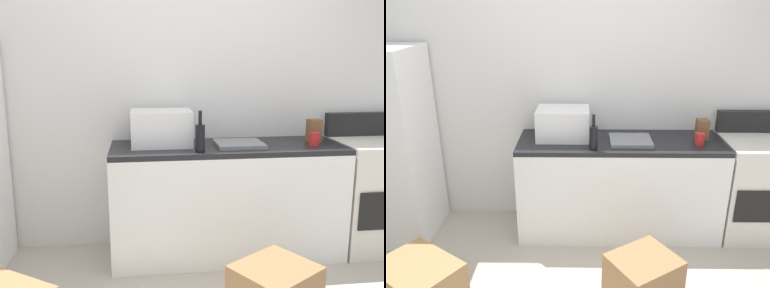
% 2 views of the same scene
% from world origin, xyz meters
% --- Properties ---
extents(wall_back, '(5.00, 0.10, 2.60)m').
position_xyz_m(wall_back, '(0.00, 1.55, 1.30)').
color(wall_back, silver).
rests_on(wall_back, ground_plane).
extents(kitchen_counter, '(1.80, 0.60, 0.90)m').
position_xyz_m(kitchen_counter, '(0.30, 1.20, 0.45)').
color(kitchen_counter, white).
rests_on(kitchen_counter, ground_plane).
extents(stove_oven, '(0.60, 0.61, 1.10)m').
position_xyz_m(stove_oven, '(1.52, 1.21, 0.47)').
color(stove_oven, silver).
rests_on(stove_oven, ground_plane).
extents(microwave, '(0.46, 0.34, 0.27)m').
position_xyz_m(microwave, '(-0.21, 1.26, 1.04)').
color(microwave, white).
rests_on(microwave, kitchen_counter).
extents(sink_basin, '(0.36, 0.32, 0.03)m').
position_xyz_m(sink_basin, '(0.38, 1.16, 0.92)').
color(sink_basin, slate).
rests_on(sink_basin, kitchen_counter).
extents(wine_bottle, '(0.07, 0.07, 0.30)m').
position_xyz_m(wine_bottle, '(0.05, 0.98, 1.01)').
color(wine_bottle, black).
rests_on(wine_bottle, kitchen_counter).
extents(coffee_mug, '(0.08, 0.08, 0.10)m').
position_xyz_m(coffee_mug, '(0.96, 1.11, 0.95)').
color(coffee_mug, red).
rests_on(coffee_mug, kitchen_counter).
extents(knife_block, '(0.10, 0.10, 0.18)m').
position_xyz_m(knife_block, '(1.02, 1.25, 0.99)').
color(knife_block, brown).
rests_on(knife_block, kitchen_counter).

